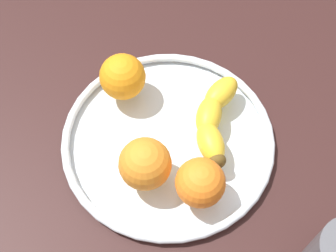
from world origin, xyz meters
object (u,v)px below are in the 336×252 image
object	(u,v)px
banana	(214,119)
orange_front_right	(200,183)
orange_back_right	(123,77)
orange_center	(145,164)
fruit_bowl	(168,139)

from	to	relation	value
banana	orange_front_right	xyz separation A→B (cm)	(10.10, -3.63, 1.49)
orange_back_right	banana	bearing A→B (deg)	57.69
orange_front_right	orange_back_right	world-z (taller)	orange_back_right
orange_center	orange_front_right	bearing A→B (deg)	63.30
orange_front_right	fruit_bowl	bearing A→B (deg)	-161.28
banana	orange_back_right	bearing A→B (deg)	-102.11
fruit_bowl	orange_back_right	xyz separation A→B (cm)	(-8.83, -5.58, 4.29)
orange_back_right	orange_front_right	bearing A→B (deg)	25.82
orange_center	orange_back_right	bearing A→B (deg)	-172.65
fruit_bowl	banana	size ratio (longest dim) A/B	1.99
fruit_bowl	banana	xyz separation A→B (cm)	(-1.07, 6.69, 2.69)
banana	orange_back_right	distance (cm)	14.61
fruit_bowl	orange_front_right	size ratio (longest dim) A/B	4.68
banana	orange_center	world-z (taller)	orange_center
fruit_bowl	orange_back_right	bearing A→B (deg)	-147.71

